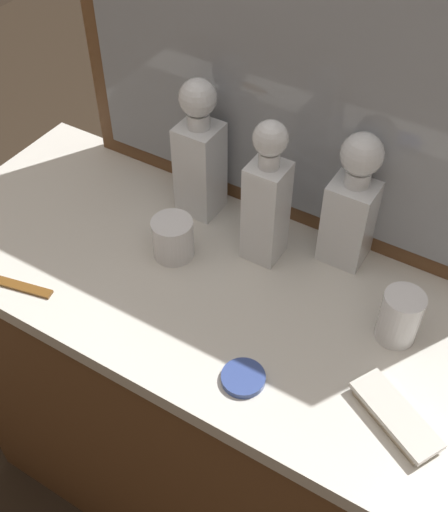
# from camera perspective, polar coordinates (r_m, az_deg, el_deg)

# --- Properties ---
(ground_plane) EXTENTS (6.00, 6.00, 0.00)m
(ground_plane) POSITION_cam_1_polar(r_m,az_deg,el_deg) (1.97, -0.00, -20.83)
(ground_plane) COLOR #2D2319
(dresser) EXTENTS (1.27, 0.52, 0.91)m
(dresser) POSITION_cam_1_polar(r_m,az_deg,el_deg) (1.56, -0.00, -14.00)
(dresser) COLOR brown
(dresser) RESTS_ON ground_plane
(dresser_mirror) EXTENTS (0.96, 0.03, 0.76)m
(dresser_mirror) POSITION_cam_1_polar(r_m,az_deg,el_deg) (1.13, 6.75, 18.54)
(dresser_mirror) COLOR brown
(dresser_mirror) RESTS_ON dresser
(crystal_decanter_far_left) EXTENTS (0.08, 0.08, 0.30)m
(crystal_decanter_far_left) POSITION_cam_1_polar(r_m,az_deg,el_deg) (1.28, -2.20, 8.60)
(crystal_decanter_far_left) COLOR white
(crystal_decanter_far_left) RESTS_ON dresser
(crystal_decanter_right) EXTENTS (0.07, 0.07, 0.30)m
(crystal_decanter_right) POSITION_cam_1_polar(r_m,az_deg,el_deg) (1.17, 3.86, 4.57)
(crystal_decanter_right) COLOR white
(crystal_decanter_right) RESTS_ON dresser
(crystal_decanter_left) EXTENTS (0.09, 0.09, 0.28)m
(crystal_decanter_left) POSITION_cam_1_polar(r_m,az_deg,el_deg) (1.20, 11.49, 4.06)
(crystal_decanter_left) COLOR white
(crystal_decanter_left) RESTS_ON dresser
(crystal_tumbler_far_right) EXTENTS (0.07, 0.07, 0.10)m
(crystal_tumbler_far_right) POSITION_cam_1_polar(r_m,az_deg,el_deg) (1.12, 15.65, -5.46)
(crystal_tumbler_far_right) COLOR white
(crystal_tumbler_far_right) RESTS_ON dresser
(crystal_tumbler_center) EXTENTS (0.08, 0.08, 0.08)m
(crystal_tumbler_center) POSITION_cam_1_polar(r_m,az_deg,el_deg) (1.23, -4.65, 1.50)
(crystal_tumbler_center) COLOR white
(crystal_tumbler_center) RESTS_ON dresser
(silver_brush_right) EXTENTS (0.17, 0.13, 0.02)m
(silver_brush_right) POSITION_cam_1_polar(r_m,az_deg,el_deg) (1.05, 15.29, -13.89)
(silver_brush_right) COLOR #B7A88C
(silver_brush_right) RESTS_ON dresser
(porcelain_dish) EXTENTS (0.07, 0.07, 0.01)m
(porcelain_dish) POSITION_cam_1_polar(r_m,az_deg,el_deg) (1.06, 1.76, -11.02)
(porcelain_dish) COLOR #33478C
(porcelain_dish) RESTS_ON dresser
(tortoiseshell_comb) EXTENTS (0.13, 0.05, 0.01)m
(tortoiseshell_comb) POSITION_cam_1_polar(r_m,az_deg,el_deg) (1.25, -18.02, -2.65)
(tortoiseshell_comb) COLOR brown
(tortoiseshell_comb) RESTS_ON dresser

